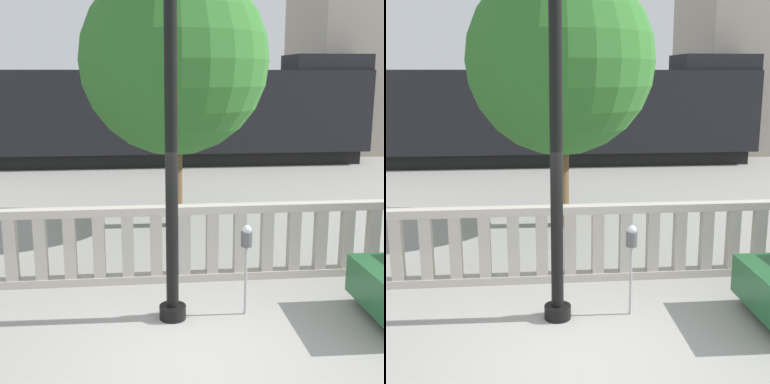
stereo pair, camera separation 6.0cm
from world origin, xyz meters
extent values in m
plane|color=gray|center=(0.00, 0.00, 0.00)|extent=(160.00, 160.00, 0.00)
cube|color=#BCB5A8|center=(0.00, 2.52, 0.07)|extent=(15.51, 0.24, 0.14)
cube|color=#BCB5A8|center=(0.00, 2.52, 1.28)|extent=(15.51, 0.24, 0.14)
cube|color=#BCB5A8|center=(-2.92, 2.52, 0.68)|extent=(0.20, 0.20, 1.07)
cube|color=#BCB5A8|center=(-2.43, 2.52, 0.68)|extent=(0.20, 0.20, 1.07)
cube|color=#BCB5A8|center=(-1.94, 2.52, 0.68)|extent=(0.20, 0.20, 1.07)
cube|color=#BCB5A8|center=(-1.46, 2.52, 0.68)|extent=(0.20, 0.20, 1.07)
cube|color=#BCB5A8|center=(-0.97, 2.52, 0.68)|extent=(0.20, 0.20, 1.07)
cube|color=#BCB5A8|center=(-0.49, 2.52, 0.68)|extent=(0.20, 0.20, 1.07)
cube|color=#BCB5A8|center=(0.00, 2.52, 0.68)|extent=(0.20, 0.20, 1.07)
cube|color=#BCB5A8|center=(0.49, 2.52, 0.68)|extent=(0.20, 0.20, 1.07)
cube|color=#BCB5A8|center=(0.97, 2.52, 0.68)|extent=(0.20, 0.20, 1.07)
cube|color=#BCB5A8|center=(1.46, 2.52, 0.68)|extent=(0.20, 0.20, 1.07)
cube|color=#BCB5A8|center=(1.94, 2.52, 0.68)|extent=(0.20, 0.20, 1.07)
cube|color=#BCB5A8|center=(2.43, 2.52, 0.68)|extent=(0.20, 0.20, 1.07)
cube|color=#BCB5A8|center=(2.92, 2.52, 0.68)|extent=(0.20, 0.20, 1.07)
cube|color=#BCB5A8|center=(3.40, 2.52, 0.68)|extent=(0.20, 0.20, 1.07)
cylinder|color=black|center=(-0.31, 1.06, 0.10)|extent=(0.40, 0.40, 0.20)
cylinder|color=black|center=(-0.31, 1.06, 3.45)|extent=(0.18, 0.18, 6.49)
cylinder|color=#99999E|center=(0.79, 1.10, 0.54)|extent=(0.04, 0.04, 1.07)
cylinder|color=#4C4C51|center=(0.79, 1.10, 1.18)|extent=(0.17, 0.17, 0.22)
sphere|color=#B2B7BC|center=(0.79, 1.10, 1.32)|extent=(0.14, 0.14, 0.14)
cube|color=black|center=(-5.81, 15.15, 0.28)|extent=(27.84, 2.27, 0.55)
cube|color=black|center=(-5.81, 15.15, 2.12)|extent=(28.41, 2.83, 3.13)
cube|color=black|center=(6.89, 15.15, 3.98)|extent=(3.00, 2.55, 0.60)
cube|color=black|center=(5.16, 31.79, 0.28)|extent=(21.14, 2.45, 0.55)
cube|color=brown|center=(5.16, 31.79, 2.14)|extent=(21.57, 3.06, 3.18)
cube|color=brown|center=(14.44, 31.79, 4.03)|extent=(3.00, 2.76, 0.60)
cylinder|color=brown|center=(0.10, 6.03, 1.12)|extent=(0.36, 0.36, 2.25)
sphere|color=#2D6B28|center=(0.10, 6.03, 3.84)|extent=(4.26, 4.26, 4.26)
camera|label=1|loc=(-0.80, -6.27, 3.56)|focal=50.00mm
camera|label=2|loc=(-0.74, -6.28, 3.56)|focal=50.00mm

